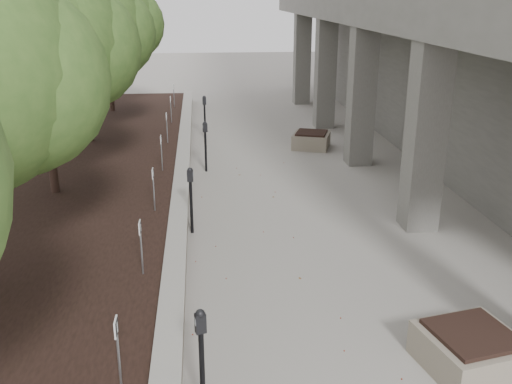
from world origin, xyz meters
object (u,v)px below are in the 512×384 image
crabapple_tree_4 (83,54)px  crabapple_tree_5 (107,41)px  parking_meter_4 (206,147)px  planter_front (471,350)px  crabapple_tree_3 (42,77)px  parking_meter_2 (202,363)px  parking_meter_5 (205,117)px  parking_meter_3 (191,201)px  planter_back (311,140)px

crabapple_tree_4 → crabapple_tree_5: size_ratio=1.00×
parking_meter_4 → planter_front: 10.22m
planter_front → crabapple_tree_3: bearing=135.4°
crabapple_tree_4 → parking_meter_2: crabapple_tree_4 is taller
parking_meter_5 → crabapple_tree_5: bearing=136.4°
parking_meter_3 → parking_meter_5: 8.46m
crabapple_tree_5 → parking_meter_4: (3.62, -7.39, -2.38)m
crabapple_tree_3 → planter_back: crabapple_tree_3 is taller
crabapple_tree_3 → parking_meter_2: 8.64m
parking_meter_3 → planter_back: parking_meter_3 is taller
parking_meter_3 → planter_front: size_ratio=1.20×
crabapple_tree_3 → planter_front: (7.09, -7.00, -2.83)m
crabapple_tree_4 → planter_back: (7.15, -0.05, -2.85)m
parking_meter_4 → parking_meter_5: parking_meter_5 is taller
crabapple_tree_4 → parking_meter_4: crabapple_tree_4 is taller
crabapple_tree_4 → planter_front: (7.09, -12.00, -2.83)m
parking_meter_5 → planter_back: size_ratio=1.32×
crabapple_tree_4 → crabapple_tree_5: bearing=90.0°
crabapple_tree_5 → planter_front: (7.09, -17.00, -2.83)m
parking_meter_3 → crabapple_tree_3: bearing=154.7°
crabapple_tree_5 → parking_meter_3: 12.54m
parking_meter_4 → parking_meter_5: bearing=74.4°
planter_front → crabapple_tree_5: bearing=112.6°
parking_meter_2 → planter_back: 13.07m
crabapple_tree_5 → parking_meter_3: size_ratio=3.70×
parking_meter_2 → parking_meter_5: parking_meter_5 is taller
parking_meter_2 → planter_back: (3.72, 12.52, -0.47)m
crabapple_tree_4 → planter_back: crabapple_tree_4 is taller
crabapple_tree_3 → crabapple_tree_4: (0.00, 5.00, 0.00)m
parking_meter_2 → parking_meter_3: size_ratio=1.00×
parking_meter_4 → parking_meter_5: (0.03, 3.97, 0.03)m
planter_back → parking_meter_2: bearing=-106.6°
crabapple_tree_5 → parking_meter_3: crabapple_tree_5 is taller
crabapple_tree_3 → parking_meter_2: crabapple_tree_3 is taller
crabapple_tree_5 → parking_meter_4: bearing=-63.9°
parking_meter_4 → crabapple_tree_4: bearing=131.4°
crabapple_tree_4 → parking_meter_4: size_ratio=3.70×
crabapple_tree_4 → planter_front: crabapple_tree_4 is taller
crabapple_tree_5 → planter_front: size_ratio=4.43×
crabapple_tree_4 → parking_meter_2: (3.43, -12.57, -2.39)m
planter_front → planter_back: 11.95m
crabapple_tree_4 → parking_meter_3: 7.97m
crabapple_tree_3 → parking_meter_2: size_ratio=3.71×
crabapple_tree_3 → planter_back: size_ratio=4.74×
crabapple_tree_3 → planter_front: 10.36m
parking_meter_3 → planter_back: 7.87m
crabapple_tree_5 → parking_meter_2: size_ratio=3.71×
crabapple_tree_4 → parking_meter_5: crabapple_tree_4 is taller
crabapple_tree_3 → planter_back: (7.15, 4.95, -2.85)m
planter_front → crabapple_tree_4: bearing=120.6°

